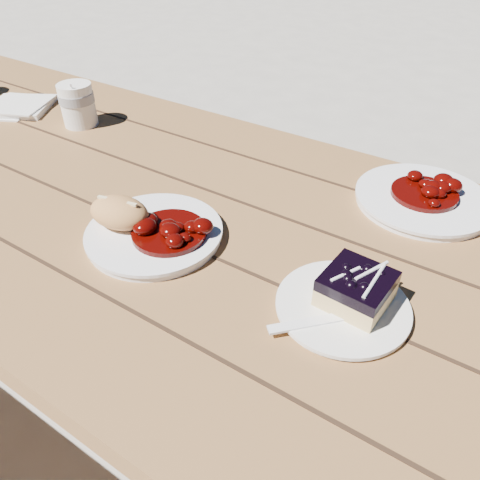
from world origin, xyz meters
The scene contains 12 objects.
ground centered at (0.00, 0.00, 0.00)m, with size 60.00×60.00×0.00m, color #ABA59A.
picnic_table centered at (0.00, 0.00, 0.59)m, with size 2.00×1.55×0.75m.
main_plate centered at (0.18, -0.09, 0.76)m, with size 0.23×0.23×0.02m, color white.
goulash_stew centered at (0.21, -0.09, 0.79)m, with size 0.12×0.12×0.04m, color #3E0402, non-canonical shape.
bread_roll centered at (0.13, -0.11, 0.79)m, with size 0.10×0.07×0.05m, color tan.
dessert_plate centered at (0.52, -0.07, 0.76)m, with size 0.18×0.18×0.01m, color white.
blueberry_cake centered at (0.53, -0.06, 0.78)m, with size 0.09×0.09×0.05m.
fork_dessert centered at (0.50, -0.13, 0.76)m, with size 0.03×0.16×0.01m, color white, non-canonical shape.
coffee_cup centered at (-0.28, 0.16, 0.80)m, with size 0.08×0.08×0.10m, color white.
napkin_stack centered at (-0.49, 0.14, 0.76)m, with size 0.15×0.15×0.01m, color white.
second_plate centered at (0.53, 0.27, 0.76)m, with size 0.24×0.24×0.02m, color white.
second_stew centered at (0.53, 0.27, 0.79)m, with size 0.12×0.12×0.04m, color #3E0402, non-canonical shape.
Camera 1 is at (0.65, -0.54, 1.23)m, focal length 35.00 mm.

